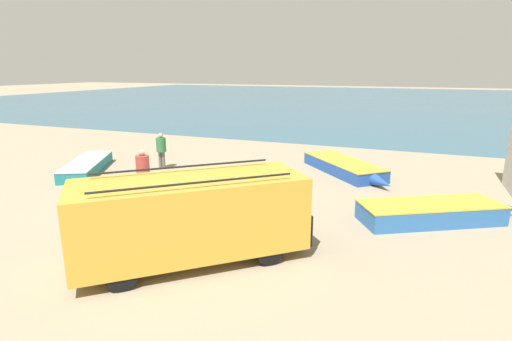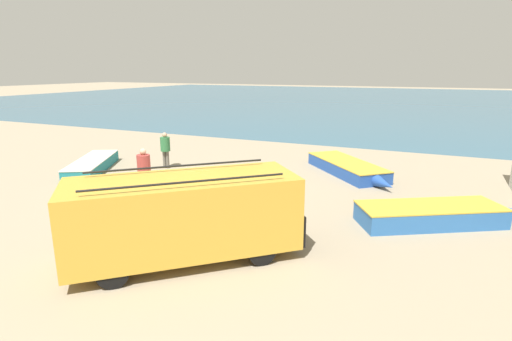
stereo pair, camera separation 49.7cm
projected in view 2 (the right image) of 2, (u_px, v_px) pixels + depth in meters
ground_plane at (187, 199)px, 14.30m from camera, size 200.00×200.00×0.00m
sea_water at (379, 100)px, 60.35m from camera, size 120.00×80.00×0.01m
parked_van at (185, 214)px, 9.55m from camera, size 5.35×5.09×2.19m
fishing_rowboat_0 at (94, 164)px, 18.45m from camera, size 3.26×5.08×0.52m
fishing_rowboat_1 at (348, 168)px, 17.64m from camera, size 4.51×4.82×0.55m
fishing_rowboat_2 at (435, 214)px, 11.95m from camera, size 4.94×3.45×0.59m
fisherman_0 at (165, 147)px, 18.54m from camera, size 0.44×0.44×1.68m
fisherman_1 at (144, 168)px, 14.30m from camera, size 0.47×0.47×1.80m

